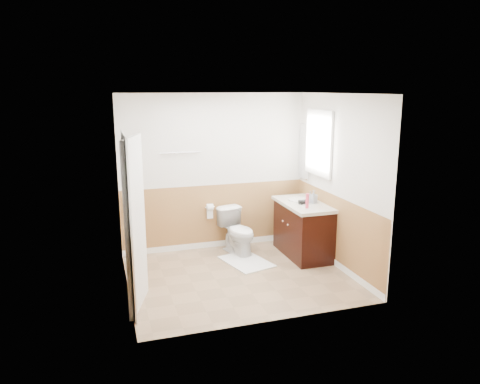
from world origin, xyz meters
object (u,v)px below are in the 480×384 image
object	(u,v)px
toilet	(238,231)
vanity_cabinet	(303,231)
soap_dispenser	(313,197)
lotion_bottle	(307,201)
bath_mat	(246,262)

from	to	relation	value
toilet	vanity_cabinet	size ratio (longest dim) A/B	0.65
soap_dispenser	toilet	bearing A→B (deg)	156.69
lotion_bottle	soap_dispenser	xyz separation A→B (m)	(0.22, 0.24, -0.01)
toilet	soap_dispenser	bearing A→B (deg)	-38.48
toilet	lotion_bottle	bearing A→B (deg)	-54.81
lotion_bottle	soap_dispenser	world-z (taller)	lotion_bottle
bath_mat	lotion_bottle	xyz separation A→B (m)	(0.84, -0.28, 0.95)
toilet	soap_dispenser	distance (m)	1.30
lotion_bottle	vanity_cabinet	bearing A→B (deg)	72.35
toilet	bath_mat	size ratio (longest dim) A/B	0.90
bath_mat	lotion_bottle	world-z (taller)	lotion_bottle
bath_mat	lotion_bottle	size ratio (longest dim) A/B	3.64
bath_mat	lotion_bottle	distance (m)	1.30
toilet	soap_dispenser	world-z (taller)	soap_dispenser
bath_mat	vanity_cabinet	xyz separation A→B (m)	(0.94, 0.04, 0.39)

